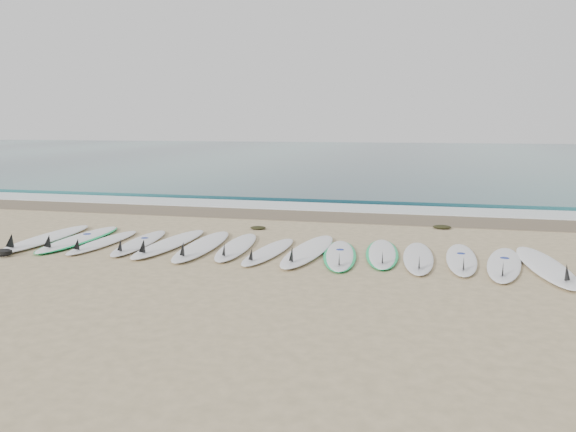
% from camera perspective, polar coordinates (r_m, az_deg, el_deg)
% --- Properties ---
extents(ground, '(120.00, 120.00, 0.00)m').
position_cam_1_polar(ground, '(10.12, -1.77, -3.64)').
color(ground, tan).
extents(ocean, '(120.00, 55.00, 0.03)m').
position_cam_1_polar(ocean, '(42.15, 10.02, 6.13)').
color(ocean, '#21535A').
rests_on(ocean, ground).
extents(wet_sand_band, '(120.00, 1.80, 0.01)m').
position_cam_1_polar(wet_sand_band, '(14.05, 2.64, 0.04)').
color(wet_sand_band, brown).
rests_on(wet_sand_band, ground).
extents(foam_band, '(120.00, 1.40, 0.04)m').
position_cam_1_polar(foam_band, '(15.40, 3.63, 0.91)').
color(foam_band, silver).
rests_on(foam_band, ground).
extents(wave_crest, '(120.00, 1.00, 0.10)m').
position_cam_1_polar(wave_crest, '(16.87, 4.51, 1.74)').
color(wave_crest, '#21535A').
rests_on(wave_crest, ground).
extents(surfboard_0, '(0.72, 2.89, 0.37)m').
position_cam_1_polar(surfboard_0, '(11.96, -23.51, -2.09)').
color(surfboard_0, white).
rests_on(surfboard_0, ground).
extents(surfboard_1, '(0.71, 2.71, 0.34)m').
position_cam_1_polar(surfboard_1, '(11.72, -20.51, -2.19)').
color(surfboard_1, white).
rests_on(surfboard_1, ground).
extents(surfboard_2, '(0.50, 2.31, 0.29)m').
position_cam_1_polar(surfboard_2, '(11.25, -18.37, -2.53)').
color(surfboard_2, white).
rests_on(surfboard_2, ground).
extents(surfboard_3, '(0.75, 2.45, 0.31)m').
position_cam_1_polar(surfboard_3, '(10.99, -14.93, -2.63)').
color(surfboard_3, silver).
rests_on(surfboard_3, ground).
extents(surfboard_4, '(0.67, 2.75, 0.35)m').
position_cam_1_polar(surfboard_4, '(10.76, -12.04, -2.74)').
color(surfboard_4, white).
rests_on(surfboard_4, ground).
extents(surfboard_5, '(0.73, 2.79, 0.35)m').
position_cam_1_polar(surfboard_5, '(10.44, -8.81, -3.00)').
color(surfboard_5, white).
rests_on(surfboard_5, ground).
extents(surfboard_6, '(0.72, 2.49, 0.31)m').
position_cam_1_polar(surfboard_6, '(10.31, -5.31, -3.12)').
color(surfboard_6, white).
rests_on(surfboard_6, ground).
extents(surfboard_7, '(0.68, 2.34, 0.29)m').
position_cam_1_polar(surfboard_7, '(9.91, -2.05, -3.62)').
color(surfboard_7, white).
rests_on(surfboard_7, ground).
extents(surfboard_8, '(0.78, 2.83, 0.36)m').
position_cam_1_polar(surfboard_8, '(9.93, 2.00, -3.53)').
color(surfboard_8, white).
rests_on(surfboard_8, ground).
extents(surfboard_9, '(0.87, 2.41, 0.30)m').
position_cam_1_polar(surfboard_9, '(9.72, 5.29, -3.96)').
color(surfboard_9, silver).
rests_on(surfboard_9, ground).
extents(surfboard_10, '(0.74, 2.38, 0.30)m').
position_cam_1_polar(surfboard_10, '(9.93, 9.54, -3.76)').
color(surfboard_10, white).
rests_on(surfboard_10, ground).
extents(surfboard_11, '(0.56, 2.43, 0.31)m').
position_cam_1_polar(surfboard_11, '(9.70, 13.09, -4.14)').
color(surfboard_11, white).
rests_on(surfboard_11, ground).
extents(surfboard_12, '(0.56, 2.40, 0.31)m').
position_cam_1_polar(surfboard_12, '(9.79, 17.21, -4.20)').
color(surfboard_12, white).
rests_on(surfboard_12, ground).
extents(surfboard_13, '(0.90, 2.55, 0.32)m').
position_cam_1_polar(surfboard_13, '(9.66, 21.09, -4.57)').
color(surfboard_13, white).
rests_on(surfboard_13, ground).
extents(surfboard_14, '(0.81, 2.83, 0.36)m').
position_cam_1_polar(surfboard_14, '(9.75, 24.77, -4.64)').
color(surfboard_14, white).
rests_on(surfboard_14, ground).
extents(seaweed_near, '(0.35, 0.27, 0.07)m').
position_cam_1_polar(seaweed_near, '(12.26, -3.06, -1.20)').
color(seaweed_near, black).
rests_on(seaweed_near, ground).
extents(seaweed_far, '(0.40, 0.31, 0.08)m').
position_cam_1_polar(seaweed_far, '(12.77, 15.37, -1.08)').
color(seaweed_far, black).
rests_on(seaweed_far, ground).
extents(leash_coil, '(0.46, 0.36, 0.11)m').
position_cam_1_polar(leash_coil, '(11.02, -27.09, -3.34)').
color(leash_coil, black).
rests_on(leash_coil, ground).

